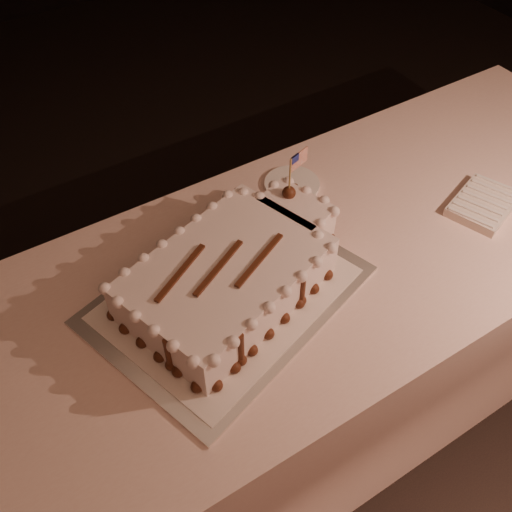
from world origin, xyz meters
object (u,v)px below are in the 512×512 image
sheet_cake (236,270)px  napkin_stack (483,204)px  cake_board (227,295)px  banquet_table (281,351)px  side_plate (292,184)px

sheet_cake → napkin_stack: bearing=-9.1°
cake_board → sheet_cake: size_ratio=1.01×
banquet_table → sheet_cake: sheet_cake is taller
side_plate → sheet_cake: bearing=-143.9°
sheet_cake → side_plate: sheet_cake is taller
banquet_table → napkin_stack: (0.58, -0.10, 0.39)m
cake_board → napkin_stack: bearing=-25.6°
banquet_table → side_plate: size_ratio=15.33×
cake_board → napkin_stack: napkin_stack is taller
cake_board → sheet_cake: (0.03, 0.01, 0.06)m
cake_board → side_plate: side_plate is taller
sheet_cake → cake_board: bearing=-162.0°
cake_board → side_plate: bearing=17.2°
sheet_cake → napkin_stack: sheet_cake is taller
cake_board → side_plate: (0.35, 0.24, 0.00)m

